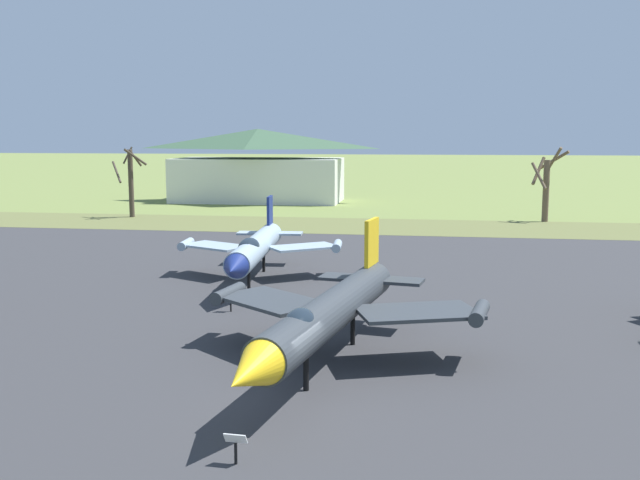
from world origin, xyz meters
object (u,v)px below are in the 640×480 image
object	(u,v)px
visitor_building	(258,166)
info_placard_front_left	(231,299)
info_placard_rear_center	(236,445)
jet_fighter_rear_center	(329,312)
jet_fighter_front_left	(256,247)

from	to	relation	value
visitor_building	info_placard_front_left	bearing A→B (deg)	-77.48
info_placard_front_left	info_placard_rear_center	world-z (taller)	info_placard_front_left
jet_fighter_rear_center	visitor_building	distance (m)	66.90
jet_fighter_front_left	visitor_building	world-z (taller)	visitor_building
info_placard_front_left	jet_fighter_rear_center	size ratio (longest dim) A/B	0.07
info_placard_rear_center	jet_fighter_rear_center	bearing A→B (deg)	81.10
jet_fighter_rear_center	visitor_building	xyz separation A→B (m)	(-18.37, 64.29, 2.35)
jet_fighter_front_left	info_placard_rear_center	bearing A→B (deg)	-77.29
jet_fighter_front_left	info_placard_rear_center	world-z (taller)	jet_fighter_front_left
jet_fighter_front_left	info_placard_front_left	bearing A→B (deg)	-85.50
jet_fighter_front_left	info_placard_front_left	xyz separation A→B (m)	(0.57, -7.19, -1.33)
jet_fighter_rear_center	visitor_building	world-z (taller)	visitor_building
jet_fighter_front_left	jet_fighter_rear_center	distance (m)	16.02
jet_fighter_rear_center	visitor_building	bearing A→B (deg)	105.95
jet_fighter_front_left	visitor_building	xyz separation A→B (m)	(-12.03, 49.57, 2.45)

